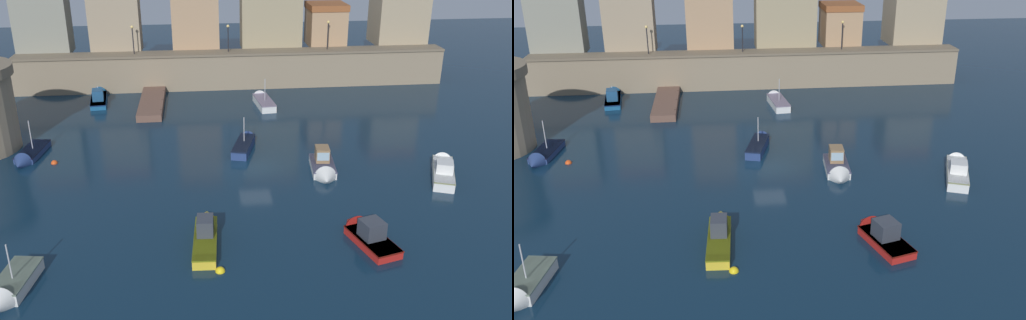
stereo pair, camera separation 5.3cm
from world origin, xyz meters
TOP-DOWN VIEW (x-y plane):
  - ground_plane at (0.00, 0.00)m, footprint 131.17×131.17m
  - quay_wall at (0.00, 23.16)m, footprint 48.41×2.90m
  - old_town_backdrop at (0.19, 26.40)m, footprint 47.59×5.31m
  - pier_dock at (-8.97, 16.84)m, footprint 2.42×10.05m
  - quay_lamp_0 at (-11.03, 23.16)m, footprint 0.32×0.32m
  - quay_lamp_1 at (-0.57, 23.16)m, footprint 0.32×0.32m
  - quay_lamp_2 at (10.76, 23.16)m, footprint 0.32×0.32m
  - moored_boat_0 at (-18.11, 3.85)m, footprint 2.14×5.49m
  - moored_boat_1 at (2.47, 16.34)m, footprint 2.08×6.01m
  - moored_boat_2 at (14.07, -2.47)m, footprint 3.75×6.62m
  - moored_boat_3 at (-14.36, -14.39)m, footprint 2.25×4.59m
  - moored_boat_4 at (-14.75, 19.60)m, footprint 2.32×6.94m
  - moored_boat_5 at (5.05, -1.43)m, footprint 2.15×4.84m
  - moored_boat_6 at (-0.42, 4.53)m, footprint 2.70×5.73m
  - moored_boat_7 at (5.49, -11.07)m, footprint 2.92×5.12m
  - moored_boat_8 at (-4.14, -9.96)m, footprint 1.66×6.39m
  - mooring_buoy_0 at (-15.84, 2.78)m, footprint 0.52×0.52m
  - mooring_buoy_1 at (-3.45, -13.52)m, footprint 0.55×0.55m

SIDE VIEW (x-z plane):
  - ground_plane at x=0.00m, z-range 0.00..0.00m
  - mooring_buoy_0 at x=-15.84m, z-range -0.26..0.26m
  - mooring_buoy_1 at x=-3.45m, z-range -0.27..0.27m
  - moored_boat_0 at x=-18.11m, z-range -1.41..1.97m
  - pier_dock at x=-8.97m, z-range -0.01..0.69m
  - moored_boat_3 at x=-14.36m, z-range -1.19..1.97m
  - moored_boat_6 at x=-0.42m, z-range -1.13..1.94m
  - moored_boat_1 at x=2.47m, z-range -1.26..2.08m
  - moored_boat_4 at x=-14.75m, z-range -0.70..1.55m
  - moored_boat_7 at x=5.49m, z-range -0.62..1.51m
  - moored_boat_5 at x=5.05m, z-range -0.63..1.58m
  - moored_boat_8 at x=-4.14m, z-range -0.51..1.47m
  - moored_boat_2 at x=14.07m, z-range -0.43..1.41m
  - quay_wall at x=0.00m, z-range 0.01..4.12m
  - quay_lamp_1 at x=-0.57m, z-range 4.64..7.64m
  - quay_lamp_0 at x=-11.03m, z-range 4.65..7.76m
  - quay_lamp_2 at x=10.76m, z-range 4.66..7.90m
  - old_town_backdrop at x=0.19m, z-range 3.18..12.50m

